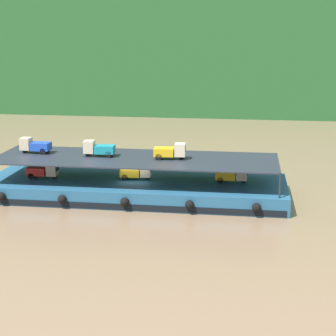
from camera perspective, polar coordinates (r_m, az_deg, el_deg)
name	(u,v)px	position (r m, az deg, el deg)	size (l,w,h in m)	color
ground_plane	(136,196)	(49.79, -3.31, -2.91)	(400.00, 400.00, 0.00)	#7F664C
hillside_far_bank	(200,3)	(110.32, 3.30, 16.39)	(123.41, 35.87, 34.29)	#235628
cargo_barge	(136,188)	(49.55, -3.33, -2.09)	(26.34, 8.98, 1.50)	#23567A
cargo_rack	(135,159)	(48.92, -3.36, 0.96)	(24.74, 7.60, 2.00)	#232833
mini_truck_lower_stern	(44,171)	(51.02, -12.56, -0.26)	(2.76, 1.23, 1.38)	red
mini_truck_lower_aft	(137,172)	(49.48, -3.22, -0.38)	(2.77, 1.26, 1.38)	gold
mini_truck_lower_mid	(232,175)	(48.71, 6.55, -0.68)	(2.78, 1.26, 1.38)	gold
mini_truck_upper_stern	(35,145)	(52.13, -13.41, 2.25)	(2.77, 1.24, 1.38)	#1E47B7
mini_truck_upper_mid	(99,148)	(49.79, -7.09, 1.99)	(2.78, 1.26, 1.38)	teal
mini_truck_upper_fore	(170,151)	(48.28, 0.24, 1.72)	(2.79, 1.29, 1.38)	gold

